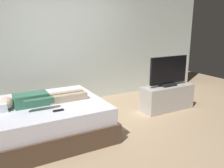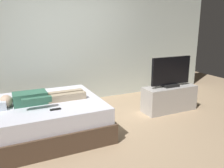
{
  "view_description": "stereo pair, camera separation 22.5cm",
  "coord_description": "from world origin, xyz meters",
  "px_view_note": "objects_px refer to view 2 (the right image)",
  "views": [
    {
      "loc": [
        -1.6,
        -3.13,
        1.72
      ],
      "look_at": [
        0.3,
        0.32,
        0.69
      ],
      "focal_mm": 37.7,
      "sensor_mm": 36.0,
      "label": 1
    },
    {
      "loc": [
        -1.4,
        -3.24,
        1.72
      ],
      "look_at": [
        0.3,
        0.32,
        0.69
      ],
      "focal_mm": 37.7,
      "sensor_mm": 36.0,
      "label": 2
    }
  ],
  "objects_px": {
    "tv_stand": "(169,99)",
    "tv": "(171,72)",
    "person": "(39,98)",
    "remote": "(55,109)",
    "bed": "(39,119)"
  },
  "relations": [
    {
      "from": "remote",
      "to": "tv",
      "type": "xyz_separation_m",
      "value": [
        2.35,
        0.42,
        0.24
      ]
    },
    {
      "from": "bed",
      "to": "tv",
      "type": "bearing_deg",
      "value": -0.33
    },
    {
      "from": "tv",
      "to": "person",
      "type": "bearing_deg",
      "value": -179.62
    },
    {
      "from": "person",
      "to": "tv",
      "type": "height_order",
      "value": "tv"
    },
    {
      "from": "tv",
      "to": "tv_stand",
      "type": "bearing_deg",
      "value": 14.04
    },
    {
      "from": "bed",
      "to": "tv",
      "type": "xyz_separation_m",
      "value": [
        2.53,
        -0.01,
        0.52
      ]
    },
    {
      "from": "tv_stand",
      "to": "tv",
      "type": "xyz_separation_m",
      "value": [
        -0.0,
        -0.0,
        0.53
      ]
    },
    {
      "from": "bed",
      "to": "person",
      "type": "distance_m",
      "value": 0.36
    },
    {
      "from": "tv_stand",
      "to": "tv",
      "type": "height_order",
      "value": "tv"
    },
    {
      "from": "remote",
      "to": "tv_stand",
      "type": "height_order",
      "value": "remote"
    },
    {
      "from": "person",
      "to": "remote",
      "type": "bearing_deg",
      "value": -69.53
    },
    {
      "from": "person",
      "to": "remote",
      "type": "height_order",
      "value": "person"
    },
    {
      "from": "bed",
      "to": "person",
      "type": "xyz_separation_m",
      "value": [
        0.03,
        -0.03,
        0.36
      ]
    },
    {
      "from": "tv_stand",
      "to": "tv",
      "type": "relative_size",
      "value": 1.25
    },
    {
      "from": "person",
      "to": "remote",
      "type": "relative_size",
      "value": 8.4
    }
  ]
}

